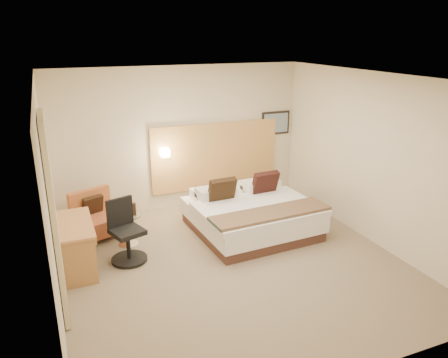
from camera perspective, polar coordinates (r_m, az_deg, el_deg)
name	(u,v)px	position (r m, az deg, el deg)	size (l,w,h in m)	color
floor	(233,264)	(6.61, 1.13, -11.01)	(4.80, 5.00, 0.02)	#7B6952
ceiling	(234,77)	(5.77, 1.31, 13.19)	(4.80, 5.00, 0.02)	silver
wall_back	(180,138)	(8.33, -5.72, 5.30)	(4.80, 0.02, 2.70)	beige
wall_front	(347,260)	(4.06, 15.72, -10.12)	(4.80, 0.02, 2.70)	beige
wall_left	(47,201)	(5.60, -22.07, -2.72)	(0.02, 5.00, 2.70)	beige
wall_right	(372,159)	(7.32, 18.81, 2.51)	(0.02, 5.00, 2.70)	beige
headboard_panel	(216,156)	(8.61, -1.09, 3.08)	(2.60, 0.04, 1.30)	tan
art_frame	(276,123)	(9.04, 6.74, 7.29)	(0.62, 0.03, 0.47)	black
art_canvas	(276,123)	(9.02, 6.81, 7.27)	(0.54, 0.01, 0.39)	gray
lamp_arm	(164,152)	(8.20, -7.84, 3.56)	(0.02, 0.02, 0.12)	silver
lamp_shade	(165,152)	(8.14, -7.73, 3.46)	(0.15, 0.15, 0.15)	#F4E3BE
curtain	(54,219)	(5.41, -21.32, -4.84)	(0.06, 0.90, 2.42)	beige
bottle_a	(120,209)	(7.08, -13.43, -3.81)	(0.06, 0.06, 0.19)	#7FAEC5
menu_folder	(132,209)	(7.00, -11.93, -3.87)	(0.12, 0.05, 0.21)	#3B2518
bed	(251,214)	(7.50, 3.50, -4.58)	(2.03, 1.98, 0.94)	#482A24
lounge_chair	(97,218)	(7.62, -16.28, -4.95)	(0.91, 0.86, 0.77)	tan
side_table	(128,228)	(7.17, -12.48, -6.27)	(0.57, 0.57, 0.52)	silver
desk	(76,233)	(6.57, -18.81, -6.66)	(0.53, 1.14, 0.71)	#BA7B49
desk_chair	(126,236)	(6.67, -12.66, -7.31)	(0.67, 0.67, 0.94)	black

